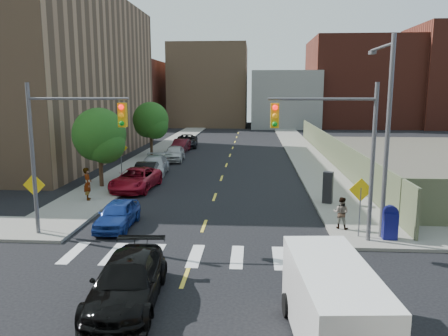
# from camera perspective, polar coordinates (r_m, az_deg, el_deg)

# --- Properties ---
(ground) EXTENTS (160.00, 160.00, 0.00)m
(ground) POSITION_cam_1_polar(r_m,az_deg,el_deg) (14.59, -6.31, -17.10)
(ground) COLOR black
(ground) RESTS_ON ground
(sidewalk_nw) EXTENTS (3.50, 73.00, 0.15)m
(sidewalk_nw) POSITION_cam_1_polar(r_m,az_deg,el_deg) (55.59, -6.70, 3.24)
(sidewalk_nw) COLOR gray
(sidewalk_nw) RESTS_ON ground
(sidewalk_ne) EXTENTS (3.50, 73.00, 0.15)m
(sidewalk_ne) POSITION_cam_1_polar(r_m,az_deg,el_deg) (54.92, 9.43, 3.09)
(sidewalk_ne) COLOR gray
(sidewalk_ne) RESTS_ON ground
(fence_north) EXTENTS (0.12, 44.00, 2.50)m
(fence_north) POSITION_cam_1_polar(r_m,az_deg,el_deg) (41.75, 13.77, 2.38)
(fence_north) COLOR #626748
(fence_north) RESTS_ON ground
(building_nw) EXTENTS (22.00, 30.00, 16.00)m
(building_nw) POSITION_cam_1_polar(r_m,az_deg,el_deg) (49.25, -26.33, 10.65)
(building_nw) COLOR #8C6B4C
(building_nw) RESTS_ON ground
(bg_bldg_west) EXTENTS (14.00, 18.00, 12.00)m
(bg_bldg_west) POSITION_cam_1_polar(r_m,az_deg,el_deg) (86.29, -12.75, 9.43)
(bg_bldg_west) COLOR #592319
(bg_bldg_west) RESTS_ON ground
(bg_bldg_midwest) EXTENTS (14.00, 16.00, 15.00)m
(bg_bldg_midwest) POSITION_cam_1_polar(r_m,az_deg,el_deg) (85.18, -1.84, 10.67)
(bg_bldg_midwest) COLOR #8C6B4C
(bg_bldg_midwest) RESTS_ON ground
(bg_bldg_center) EXTENTS (12.00, 16.00, 10.00)m
(bg_bldg_center) POSITION_cam_1_polar(r_m,az_deg,el_deg) (82.97, 7.82, 8.87)
(bg_bldg_center) COLOR gray
(bg_bldg_center) RESTS_ON ground
(bg_bldg_east) EXTENTS (18.00, 18.00, 16.00)m
(bg_bldg_east) POSITION_cam_1_polar(r_m,az_deg,el_deg) (87.01, 17.17, 10.55)
(bg_bldg_east) COLOR #592319
(bg_bldg_east) RESTS_ON ground
(signal_nw) EXTENTS (4.59, 0.30, 7.00)m
(signal_nw) POSITION_cam_1_polar(r_m,az_deg,el_deg) (20.66, -20.14, 3.57)
(signal_nw) COLOR #59595E
(signal_nw) RESTS_ON ground
(signal_ne) EXTENTS (4.59, 0.30, 7.00)m
(signal_ne) POSITION_cam_1_polar(r_m,az_deg,el_deg) (19.22, 14.62, 3.42)
(signal_ne) COLOR #59595E
(signal_ne) RESTS_ON ground
(streetlight_ne) EXTENTS (0.25, 3.70, 9.00)m
(streetlight_ne) POSITION_cam_1_polar(r_m,az_deg,el_deg) (20.55, 20.34, 5.47)
(streetlight_ne) COLOR #59595E
(streetlight_ne) RESTS_ON ground
(warn_sign_nw) EXTENTS (1.06, 0.06, 2.83)m
(warn_sign_nw) POSITION_cam_1_polar(r_m,az_deg,el_deg) (22.29, -23.50, -2.82)
(warn_sign_nw) COLOR #59595E
(warn_sign_nw) RESTS_ON ground
(warn_sign_ne) EXTENTS (1.06, 0.06, 2.83)m
(warn_sign_ne) POSITION_cam_1_polar(r_m,az_deg,el_deg) (20.39, 17.40, -3.58)
(warn_sign_ne) COLOR #59595E
(warn_sign_ne) RESTS_ON ground
(warn_sign_midwest) EXTENTS (1.06, 0.06, 2.83)m
(warn_sign_midwest) POSITION_cam_1_polar(r_m,az_deg,el_deg) (34.63, -13.32, 2.10)
(warn_sign_midwest) COLOR #59595E
(warn_sign_midwest) RESTS_ON ground
(tree_west_near) EXTENTS (3.66, 3.64, 5.52)m
(tree_west_near) POSITION_cam_1_polar(r_m,az_deg,el_deg) (30.79, -15.94, 3.79)
(tree_west_near) COLOR #332114
(tree_west_near) RESTS_ON ground
(tree_west_far) EXTENTS (3.66, 3.64, 5.52)m
(tree_west_far) POSITION_cam_1_polar(r_m,az_deg,el_deg) (45.14, -9.53, 5.93)
(tree_west_far) COLOR #332114
(tree_west_far) RESTS_ON ground
(parked_car_blue) EXTENTS (1.60, 3.92, 1.33)m
(parked_car_blue) POSITION_cam_1_polar(r_m,az_deg,el_deg) (22.13, -13.72, -5.90)
(parked_car_blue) COLOR navy
(parked_car_blue) RESTS_ON ground
(parked_car_black) EXTENTS (1.72, 4.30, 1.39)m
(parked_car_black) POSITION_cam_1_polar(r_m,az_deg,el_deg) (32.69, -10.19, -0.56)
(parked_car_black) COLOR black
(parked_car_black) RESTS_ON ground
(parked_car_red) EXTENTS (2.78, 5.43, 1.47)m
(parked_car_red) POSITION_cam_1_polar(r_m,az_deg,el_deg) (30.10, -11.44, -1.45)
(parked_car_red) COLOR maroon
(parked_car_red) RESTS_ON ground
(parked_car_silver) EXTENTS (2.47, 5.27, 1.49)m
(parked_car_silver) POSITION_cam_1_polar(r_m,az_deg,el_deg) (35.26, -9.14, 0.32)
(parked_car_silver) COLOR #A2A5AA
(parked_car_silver) RESTS_ON ground
(parked_car_white) EXTENTS (1.99, 4.46, 1.49)m
(parked_car_white) POSITION_cam_1_polar(r_m,az_deg,el_deg) (41.82, -6.50, 1.92)
(parked_car_white) COLOR #B4B4B4
(parked_car_white) RESTS_ON ground
(parked_car_maroon) EXTENTS (1.72, 4.33, 1.40)m
(parked_car_maroon) POSITION_cam_1_polar(r_m,az_deg,el_deg) (47.92, -5.67, 2.92)
(parked_car_maroon) COLOR #460E16
(parked_car_maroon) RESTS_ON ground
(parked_car_grey) EXTENTS (2.95, 5.54, 1.48)m
(parked_car_grey) POSITION_cam_1_polar(r_m,az_deg,el_deg) (51.99, -4.91, 3.54)
(parked_car_grey) COLOR black
(parked_car_grey) RESTS_ON ground
(black_sedan) EXTENTS (2.36, 5.16, 1.46)m
(black_sedan) POSITION_cam_1_polar(r_m,az_deg,el_deg) (14.49, -12.50, -14.28)
(black_sedan) COLOR black
(black_sedan) RESTS_ON ground
(cargo_van) EXTENTS (2.35, 5.00, 2.23)m
(cargo_van) POSITION_cam_1_polar(r_m,az_deg,el_deg) (12.33, 13.79, -16.62)
(cargo_van) COLOR white
(cargo_van) RESTS_ON ground
(mailbox) EXTENTS (0.64, 0.49, 1.52)m
(mailbox) POSITION_cam_1_polar(r_m,az_deg,el_deg) (20.78, 20.86, -6.69)
(mailbox) COLOR navy
(mailbox) RESTS_ON sidewalk_ne
(payphone) EXTENTS (0.67, 0.61, 1.85)m
(payphone) POSITION_cam_1_polar(r_m,az_deg,el_deg) (26.18, 13.41, -2.48)
(payphone) COLOR black
(payphone) RESTS_ON sidewalk_ne
(pedestrian_west) EXTENTS (0.69, 0.84, 1.96)m
(pedestrian_west) POSITION_cam_1_polar(r_m,az_deg,el_deg) (27.44, -17.38, -1.98)
(pedestrian_west) COLOR gray
(pedestrian_west) RESTS_ON sidewalk_nw
(pedestrian_east) EXTENTS (0.91, 0.83, 1.53)m
(pedestrian_east) POSITION_cam_1_polar(r_m,az_deg,el_deg) (21.59, 15.04, -5.67)
(pedestrian_east) COLOR gray
(pedestrian_east) RESTS_ON sidewalk_ne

